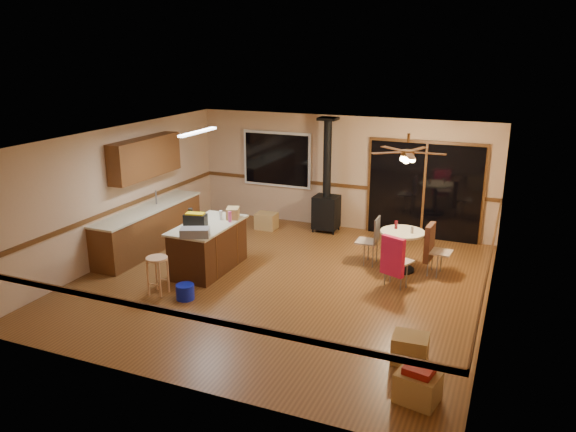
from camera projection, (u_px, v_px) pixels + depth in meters
The scene contains 35 objects.
floor at pixel (282, 281), 10.15m from camera, with size 7.00×7.00×0.00m, color brown.
ceiling at pixel (281, 138), 9.39m from camera, with size 7.00×7.00×0.00m, color silver.
wall_back at pixel (342, 173), 12.86m from camera, with size 7.00×7.00×0.00m, color tan.
wall_front at pixel (165, 289), 6.68m from camera, with size 7.00×7.00×0.00m, color tan.
wall_left at pixel (119, 193), 11.06m from camera, with size 7.00×7.00×0.00m, color tan.
wall_right at pixel (494, 237), 8.48m from camera, with size 7.00×7.00×0.00m, color tan.
chair_rail at pixel (281, 229), 9.86m from camera, with size 7.00×7.00×0.08m, color #522F14, non-canonical shape.
window at pixel (277, 159), 13.35m from camera, with size 1.72×0.10×1.32m, color black.
sliding_door at pixel (424, 191), 12.19m from camera, with size 2.52×0.10×2.10m, color black.
lower_cabinets at pixel (150, 229), 11.64m from camera, with size 0.60×3.00×0.86m, color #5B3217.
countertop at pixel (148, 209), 11.51m from camera, with size 0.64×3.04×0.04m, color beige.
upper_cabinets at pixel (145, 158), 11.44m from camera, with size 0.35×2.00×0.80m, color #5B3217.
kitchen_island at pixel (209, 247), 10.57m from camera, with size 0.88×1.68×0.90m.
wood_stove at pixel (326, 200), 12.70m from camera, with size 0.55×0.50×2.52m.
ceiling_fan at pixel (407, 155), 10.01m from camera, with size 0.24×0.24×0.55m.
fluorescent_strip at pixel (198, 132), 10.33m from camera, with size 0.10×1.20×0.04m, color white.
toolbox_grey at pixel (195, 232), 9.73m from camera, with size 0.50×0.28×0.15m, color slate.
toolbox_black at pixel (195, 220), 10.29m from camera, with size 0.41×0.22×0.23m, color black.
toolbox_yellow_lid at pixel (195, 214), 10.26m from camera, with size 0.34×0.18×0.03m, color gold.
box_on_island at pixel (233, 213), 10.78m from camera, with size 0.23×0.31×0.21m, color #A58149.
bottle_dark at pixel (191, 216), 10.46m from camera, with size 0.08×0.08×0.29m, color black.
bottle_pink at pixel (230, 217), 10.54m from camera, with size 0.07×0.07×0.20m, color #D84C8C.
bottle_white at pixel (221, 215), 10.69m from camera, with size 0.06×0.06×0.18m, color white.
bar_stool at pixel (158, 276), 9.53m from camera, with size 0.37×0.37×0.67m, color tan.
blue_bucket at pixel (185, 292), 9.40m from camera, with size 0.31×0.31×0.26m, color #0C19B5.
dining_table at pixel (402, 244), 10.50m from camera, with size 0.83×0.83×0.78m.
glass_red at pixel (396, 225), 10.54m from camera, with size 0.06×0.06×0.15m, color #590C14.
glass_cream at pixel (412, 230), 10.29m from camera, with size 0.06×0.06×0.13m, color beige.
chair_left at pixel (372, 235), 10.79m from camera, with size 0.41×0.41×0.51m.
chair_near at pixel (394, 256), 9.70m from camera, with size 0.57×0.59×0.70m.
chair_right at pixel (431, 243), 10.34m from camera, with size 0.49×0.46×0.70m.
box_under_window at pixel (266, 221), 13.02m from camera, with size 0.47×0.38×0.38m, color #A58149.
box_corner_a at pixel (418, 387), 6.67m from camera, with size 0.49×0.41×0.37m, color #A58149.
box_corner_b at pixel (410, 349), 7.51m from camera, with size 0.47×0.40×0.38m, color #A58149.
box_small_red at pixel (419, 370), 6.60m from camera, with size 0.33×0.28×0.09m, color maroon.
Camera 1 is at (3.71, -8.61, 4.06)m, focal length 35.00 mm.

